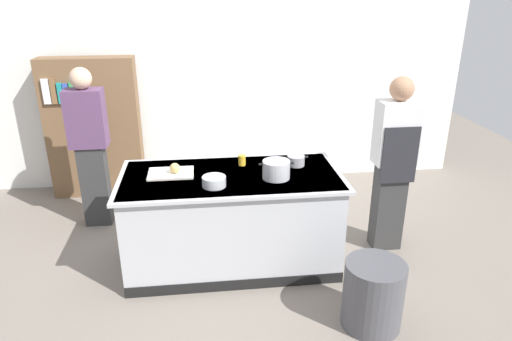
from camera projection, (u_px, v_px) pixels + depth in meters
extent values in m
plane|color=slate|center=(233.00, 261.00, 4.42)|extent=(10.00, 10.00, 0.00)
cube|color=white|center=(218.00, 68.00, 5.79)|extent=(6.40, 0.12, 3.00)
cube|color=#B7BABF|center=(232.00, 220.00, 4.25)|extent=(1.90, 0.90, 0.90)
cube|color=#B7BABF|center=(231.00, 176.00, 4.09)|extent=(1.98, 0.98, 0.03)
cube|color=black|center=(237.00, 285.00, 3.99)|extent=(1.90, 0.01, 0.10)
cube|color=silver|center=(171.00, 173.00, 4.09)|extent=(0.40, 0.28, 0.02)
sphere|color=tan|center=(175.00, 168.00, 4.06)|extent=(0.09, 0.09, 0.09)
cylinder|color=#B7BABF|center=(276.00, 170.00, 3.99)|extent=(0.24, 0.24, 0.16)
cube|color=black|center=(261.00, 164.00, 3.96)|extent=(0.04, 0.02, 0.01)
cube|color=black|center=(292.00, 163.00, 3.99)|extent=(0.04, 0.02, 0.01)
cylinder|color=#99999E|center=(296.00, 161.00, 4.29)|extent=(0.16, 0.16, 0.09)
cube|color=black|center=(286.00, 158.00, 4.27)|extent=(0.04, 0.02, 0.01)
cube|color=black|center=(306.00, 157.00, 4.29)|extent=(0.04, 0.02, 0.01)
cylinder|color=#B7BABF|center=(214.00, 181.00, 3.84)|extent=(0.20, 0.20, 0.09)
cylinder|color=yellow|center=(242.00, 160.00, 4.29)|extent=(0.07, 0.07, 0.10)
cylinder|color=#4C4C51|center=(373.00, 295.00, 3.51)|extent=(0.46, 0.46, 0.54)
cube|color=#313131|center=(388.00, 205.00, 4.53)|extent=(0.28, 0.20, 0.90)
cube|color=silver|center=(397.00, 133.00, 4.25)|extent=(0.38, 0.24, 0.60)
sphere|color=#A87A5B|center=(402.00, 89.00, 4.09)|extent=(0.22, 0.22, 0.22)
cube|color=#232328|center=(400.00, 156.00, 4.20)|extent=(0.34, 0.02, 0.54)
cube|color=#323232|center=(96.00, 185.00, 4.99)|extent=(0.28, 0.20, 0.90)
cube|color=#593A5D|center=(86.00, 118.00, 4.71)|extent=(0.38, 0.24, 0.60)
sphere|color=#D3AA8C|center=(80.00, 78.00, 4.55)|extent=(0.22, 0.22, 0.22)
cube|color=brown|center=(94.00, 128.00, 5.59)|extent=(1.10, 0.28, 1.70)
cube|color=white|center=(46.00, 92.00, 5.21)|extent=(0.08, 0.03, 0.29)
cube|color=brown|center=(53.00, 91.00, 5.22)|extent=(0.06, 0.03, 0.29)
cube|color=teal|center=(60.00, 93.00, 5.23)|extent=(0.06, 0.03, 0.24)
cube|color=#3351B7|center=(66.00, 94.00, 5.24)|extent=(0.06, 0.03, 0.23)
cube|color=green|center=(72.00, 93.00, 5.25)|extent=(0.05, 0.03, 0.25)
cube|color=orange|center=(80.00, 94.00, 5.26)|extent=(0.09, 0.03, 0.22)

